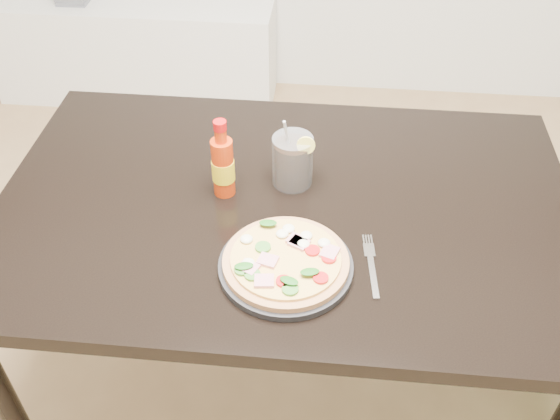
# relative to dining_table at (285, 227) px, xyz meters

# --- Properties ---
(dining_table) EXTENTS (1.40, 0.90, 0.75)m
(dining_table) POSITION_rel_dining_table_xyz_m (0.00, 0.00, 0.00)
(dining_table) COLOR black
(dining_table) RESTS_ON ground
(plate) EXTENTS (0.29, 0.29, 0.02)m
(plate) POSITION_rel_dining_table_xyz_m (0.02, -0.22, 0.09)
(plate) COLOR black
(plate) RESTS_ON dining_table
(pizza) EXTENTS (0.27, 0.27, 0.03)m
(pizza) POSITION_rel_dining_table_xyz_m (0.02, -0.22, 0.11)
(pizza) COLOR tan
(pizza) RESTS_ON plate
(hot_sauce_bottle) EXTENTS (0.07, 0.07, 0.21)m
(hot_sauce_bottle) POSITION_rel_dining_table_xyz_m (-0.15, 0.02, 0.17)
(hot_sauce_bottle) COLOR red
(hot_sauce_bottle) RESTS_ON dining_table
(cola_cup) EXTENTS (0.10, 0.10, 0.19)m
(cola_cup) POSITION_rel_dining_table_xyz_m (0.01, 0.08, 0.15)
(cola_cup) COLOR black
(cola_cup) RESTS_ON dining_table
(fork) EXTENTS (0.04, 0.19, 0.00)m
(fork) POSITION_rel_dining_table_xyz_m (0.21, -0.19, 0.09)
(fork) COLOR silver
(fork) RESTS_ON dining_table
(media_console) EXTENTS (1.40, 0.34, 0.50)m
(media_console) POSITION_rel_dining_table_xyz_m (-0.91, 1.66, -0.42)
(media_console) COLOR white
(media_console) RESTS_ON ground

